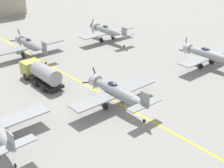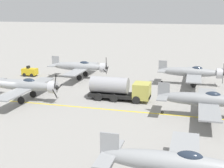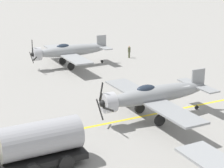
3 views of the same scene
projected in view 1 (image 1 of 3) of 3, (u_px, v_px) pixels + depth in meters
The scene contains 7 objects.
ground_plane at pixel (133, 111), 36.50m from camera, with size 400.00×400.00×0.00m, color gray.
taxiway_stripe at pixel (133, 111), 36.50m from camera, with size 0.30×160.00×0.01m, color yellow.
airplane_far_center at pixel (31, 45), 52.24m from camera, with size 12.00×9.98×3.76m.
airplane_mid_right at pixel (209, 55), 47.90m from camera, with size 12.00×9.98×3.80m.
airplane_far_right at pixel (108, 31), 59.88m from camera, with size 12.00×9.98×3.65m.
airplane_mid_center at pixel (117, 92), 36.61m from camera, with size 12.00×9.98×3.72m.
fuel_tanker at pixel (41, 73), 42.83m from camera, with size 2.68×8.00×2.98m.
Camera 1 is at (-22.57, -22.24, 18.57)m, focal length 50.00 mm.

